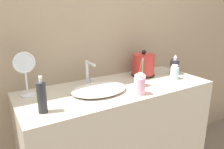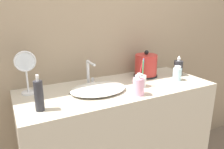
# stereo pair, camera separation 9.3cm
# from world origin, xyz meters

# --- Properties ---
(wall_back) EXTENTS (6.00, 0.04, 2.60)m
(wall_back) POSITION_xyz_m (0.00, 0.58, 1.30)
(wall_back) COLOR gray
(wall_back) RESTS_ON ground_plane
(vanity_counter) EXTENTS (1.40, 0.56, 0.92)m
(vanity_counter) POSITION_xyz_m (0.00, 0.28, 0.46)
(vanity_counter) COLOR #B7AD99
(vanity_counter) RESTS_ON ground_plane
(sink_basin) EXTENTS (0.39, 0.29, 0.04)m
(sink_basin) POSITION_xyz_m (-0.16, 0.26, 0.94)
(sink_basin) COLOR silver
(sink_basin) RESTS_ON vanity_counter
(faucet) EXTENTS (0.06, 0.14, 0.18)m
(faucet) POSITION_xyz_m (-0.16, 0.43, 1.02)
(faucet) COLOR silver
(faucet) RESTS_ON vanity_counter
(electric_kettle) EXTENTS (0.20, 0.20, 0.22)m
(electric_kettle) POSITION_xyz_m (0.33, 0.41, 1.00)
(electric_kettle) COLOR black
(electric_kettle) RESTS_ON vanity_counter
(toothbrush_cup) EXTENTS (0.08, 0.08, 0.21)m
(toothbrush_cup) POSITION_xyz_m (0.15, 0.22, 0.96)
(toothbrush_cup) COLOR silver
(toothbrush_cup) RESTS_ON vanity_counter
(lotion_bottle) EXTENTS (0.07, 0.07, 0.15)m
(lotion_bottle) POSITION_xyz_m (0.04, 0.09, 0.98)
(lotion_bottle) COLOR #EAA8C6
(lotion_bottle) RESTS_ON vanity_counter
(shampoo_bottle) EXTENTS (0.05, 0.05, 0.21)m
(shampoo_bottle) POSITION_xyz_m (-0.57, 0.15, 1.01)
(shampoo_bottle) COLOR #28282D
(shampoo_bottle) RESTS_ON vanity_counter
(mouthwash_bottle) EXTENTS (0.07, 0.07, 0.11)m
(mouthwash_bottle) POSITION_xyz_m (0.49, 0.20, 0.97)
(mouthwash_bottle) COLOR silver
(mouthwash_bottle) RESTS_ON vanity_counter
(hand_cream_bottle) EXTENTS (0.07, 0.07, 0.17)m
(hand_cream_bottle) POSITION_xyz_m (0.59, 0.30, 0.98)
(hand_cream_bottle) COLOR #28282D
(hand_cream_bottle) RESTS_ON vanity_counter
(vanity_mirror) EXTENTS (0.14, 0.09, 0.29)m
(vanity_mirror) POSITION_xyz_m (-0.59, 0.45, 1.08)
(vanity_mirror) COLOR silver
(vanity_mirror) RESTS_ON vanity_counter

